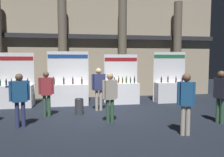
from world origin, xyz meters
The scene contains 13 objects.
ground_plane centered at (0.00, 0.00, 0.00)m, with size 29.13×29.13×0.00m, color black.
hall_colonnade centered at (0.00, 4.39, 3.05)m, with size 14.57×1.08×6.22m.
exhibitor_booth_0 centered at (-3.77, 2.18, 0.61)m, with size 1.83×0.71×2.45m.
exhibitor_booth_1 centered at (-1.31, 2.28, 0.62)m, with size 1.94×0.66×2.53m.
exhibitor_booth_2 centered at (1.27, 2.26, 0.61)m, with size 1.68×0.66×2.40m.
exhibitor_booth_3 centered at (3.81, 2.22, 0.62)m, with size 1.73×0.66×2.54m.
trash_bin centered at (-0.84, 0.37, 0.31)m, with size 0.34×0.34×0.62m.
visitor_2 centered at (0.15, -1.04, 0.99)m, with size 0.53×0.30×1.68m.
visitor_3 centered at (-0.02, 0.90, 1.08)m, with size 0.59×0.31×1.78m.
visitor_4 centered at (2.05, -2.55, 1.02)m, with size 0.48×0.29×1.74m.
visitor_5 centered at (-2.68, -1.03, 1.02)m, with size 0.58×0.36×1.70m.
visitor_6 centered at (3.77, -1.64, 1.05)m, with size 0.35×0.49×1.76m.
visitor_7 centered at (-2.04, 0.20, 1.02)m, with size 0.55×0.28×1.70m.
Camera 1 is at (-0.96, -8.13, 2.09)m, focal length 35.11 mm.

